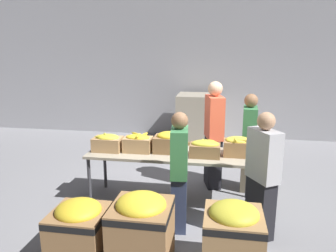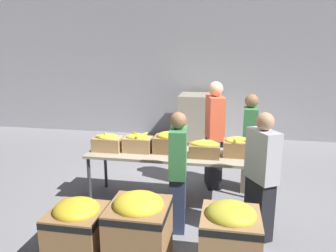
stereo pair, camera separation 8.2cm
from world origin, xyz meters
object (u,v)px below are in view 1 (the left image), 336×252
at_px(volunteer_0, 179,173).
at_px(volunteer_2, 214,136).
at_px(sorting_table, 171,156).
at_px(banana_box_2, 169,142).
at_px(donation_bin_0, 80,228).
at_px(banana_box_4, 238,146).
at_px(donation_bin_2, 233,237).
at_px(banana_box_1, 138,143).
at_px(donation_bin_1, 142,228).
at_px(pallet_stack_0, 196,119).
at_px(volunteer_3, 262,177).
at_px(banana_box_3, 205,148).
at_px(volunteer_1, 249,143).
at_px(banana_box_0, 108,142).

xyz_separation_m(volunteer_0, volunteer_2, (0.38, 1.43, 0.12)).
relative_size(sorting_table, volunteer_0, 1.58).
height_order(banana_box_2, donation_bin_0, banana_box_2).
distance_m(banana_box_4, donation_bin_2, 1.65).
distance_m(volunteer_0, volunteer_2, 1.49).
bearing_deg(banana_box_1, donation_bin_2, -47.64).
relative_size(donation_bin_1, donation_bin_2, 1.03).
bearing_deg(pallet_stack_0, donation_bin_1, -92.20).
bearing_deg(volunteer_3, banana_box_4, -12.40).
bearing_deg(banana_box_1, banana_box_3, -3.90).
xyz_separation_m(banana_box_4, volunteer_3, (0.26, -0.78, -0.14)).
height_order(banana_box_4, donation_bin_1, banana_box_4).
distance_m(banana_box_3, volunteer_1, 1.00).
relative_size(banana_box_4, volunteer_3, 0.26).
relative_size(banana_box_0, banana_box_3, 1.00).
bearing_deg(volunteer_3, donation_bin_2, 124.83).
distance_m(banana_box_0, banana_box_1, 0.46).
height_order(banana_box_1, volunteer_3, volunteer_3).
bearing_deg(banana_box_4, volunteer_1, 71.91).
bearing_deg(volunteer_2, banana_box_1, -70.53).
bearing_deg(volunteer_1, banana_box_3, -38.32).
relative_size(donation_bin_1, pallet_stack_0, 0.68).
bearing_deg(volunteer_2, donation_bin_2, -6.68).
distance_m(banana_box_3, pallet_stack_0, 3.36).
bearing_deg(donation_bin_2, sorting_table, 120.00).
distance_m(sorting_table, banana_box_2, 0.22).
xyz_separation_m(banana_box_2, volunteer_0, (0.26, -0.77, -0.17)).
xyz_separation_m(banana_box_1, banana_box_4, (1.46, 0.06, 0.01)).
bearing_deg(volunteer_3, banana_box_2, 27.56).
distance_m(volunteer_0, donation_bin_0, 1.34).
xyz_separation_m(volunteer_0, donation_bin_2, (0.66, -0.79, -0.35)).
distance_m(volunteer_3, donation_bin_0, 2.20).
bearing_deg(banana_box_4, donation_bin_0, -138.14).
relative_size(donation_bin_0, pallet_stack_0, 0.57).
bearing_deg(banana_box_0, banana_box_2, 5.59).
bearing_deg(sorting_table, banana_box_2, 136.01).
xyz_separation_m(sorting_table, volunteer_3, (1.23, -0.74, 0.06)).
height_order(banana_box_3, pallet_stack_0, pallet_stack_0).
distance_m(volunteer_2, pallet_stack_0, 2.60).
bearing_deg(volunteer_0, donation_bin_2, -145.62).
xyz_separation_m(banana_box_0, pallet_stack_0, (1.06, 3.29, -0.32)).
relative_size(banana_box_1, banana_box_4, 1.02).
xyz_separation_m(banana_box_1, volunteer_1, (1.66, 0.67, -0.12)).
height_order(banana_box_3, volunteer_2, volunteer_2).
bearing_deg(banana_box_2, banana_box_1, -172.98).
bearing_deg(pallet_stack_0, banana_box_2, -92.66).
bearing_deg(volunteer_0, banana_box_0, 54.61).
distance_m(banana_box_1, volunteer_2, 1.32).
bearing_deg(banana_box_0, volunteer_3, -17.49).
distance_m(banana_box_4, volunteer_3, 0.84).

